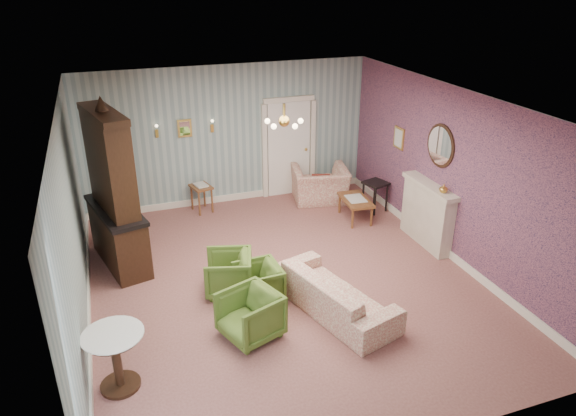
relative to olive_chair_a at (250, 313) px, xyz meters
name	(u,v)px	position (x,y,z in m)	size (l,w,h in m)	color
floor	(285,281)	(0.90, 1.16, -0.37)	(7.00, 7.00, 0.00)	#935E55
ceiling	(284,104)	(0.90, 1.16, 2.53)	(7.00, 7.00, 0.00)	white
wall_back	(229,136)	(0.90, 4.66, 1.08)	(6.00, 6.00, 0.00)	gray
wall_front	(406,338)	(0.90, -2.34, 1.08)	(6.00, 6.00, 0.00)	gray
wall_left	(72,229)	(-2.10, 1.16, 1.08)	(7.00, 7.00, 0.00)	gray
wall_right	(453,175)	(3.90, 1.16, 1.08)	(7.00, 7.00, 0.00)	gray
wall_right_floral	(453,175)	(3.88, 1.16, 1.08)	(7.00, 7.00, 0.00)	#BB5D6C
door	(289,147)	(2.20, 4.62, 0.71)	(1.12, 0.12, 2.16)	white
olive_chair_a	(250,313)	(0.00, 0.00, 0.00)	(0.72, 0.67, 0.74)	#4B6B25
olive_chair_b	(258,282)	(0.34, 0.77, -0.04)	(0.65, 0.61, 0.67)	#4B6B25
olive_chair_c	(228,271)	(-0.01, 1.18, -0.01)	(0.70, 0.65, 0.72)	#4B6B25
sofa_chintz	(335,287)	(1.33, 0.17, 0.04)	(2.08, 0.61, 0.81)	#A64B43
wingback_chair	(320,179)	(2.69, 3.99, 0.13)	(1.14, 0.74, 1.00)	#A64B43
dresser	(112,187)	(-1.53, 2.66, 1.04)	(0.58, 1.69, 2.81)	black
fireplace	(427,214)	(3.76, 1.56, 0.21)	(0.30, 1.40, 1.16)	beige
mantel_vase	(444,188)	(3.74, 1.16, 0.86)	(0.15, 0.15, 0.15)	gold
oval_mirror	(440,146)	(3.86, 1.56, 1.48)	(0.04, 0.76, 0.84)	white
framed_print	(399,138)	(3.87, 2.91, 1.23)	(0.04, 0.34, 0.42)	gold
coffee_table	(355,209)	(2.99, 2.89, -0.15)	(0.49, 0.88, 0.45)	brown
side_table_black	(375,197)	(3.55, 3.12, -0.05)	(0.43, 0.43, 0.64)	black
pedestal_table	(117,360)	(-1.75, -0.41, 0.02)	(0.72, 0.72, 0.79)	black
nesting_table	(202,197)	(0.18, 4.31, -0.07)	(0.37, 0.47, 0.61)	brown
gilt_mirror_back	(185,128)	(0.00, 4.62, 1.33)	(0.28, 0.06, 0.36)	gold
sconce_left	(157,131)	(-0.55, 4.60, 1.33)	(0.16, 0.12, 0.30)	gold
sconce_right	(212,126)	(0.55, 4.60, 1.33)	(0.16, 0.12, 0.30)	gold
chandelier	(284,122)	(0.90, 1.16, 2.26)	(0.56, 0.56, 0.36)	gold
burgundy_cushion	(321,183)	(2.64, 3.84, 0.11)	(0.38, 0.10, 0.38)	maroon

